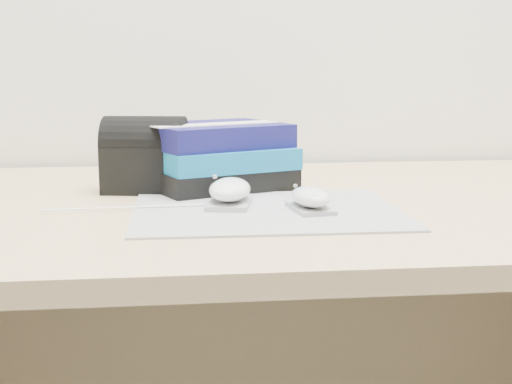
{
  "coord_description": "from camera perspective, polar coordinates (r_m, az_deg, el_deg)",
  "views": [
    {
      "loc": [
        -0.17,
        0.49,
        0.94
      ],
      "look_at": [
        -0.06,
        1.42,
        0.77
      ],
      "focal_mm": 50.0,
      "sensor_mm": 36.0,
      "label": 1
    }
  ],
  "objects": [
    {
      "name": "pouch",
      "position": [
        1.19,
        -8.83,
        2.93
      ],
      "size": [
        0.15,
        0.12,
        0.13
      ],
      "color": "black",
      "rests_on": "desk"
    },
    {
      "name": "usb_cable",
      "position": [
        1.05,
        -10.5,
        -1.24
      ],
      "size": [
        0.23,
        0.02,
        0.0
      ],
      "primitive_type": "cylinder",
      "rotation": [
        0.0,
        1.57,
        0.07
      ],
      "color": "white",
      "rests_on": "mousepad"
    },
    {
      "name": "mouse_front",
      "position": [
        1.02,
        4.37,
        -0.54
      ],
      "size": [
        0.06,
        0.1,
        0.04
      ],
      "color": "#979699",
      "rests_on": "mousepad"
    },
    {
      "name": "mousepad",
      "position": [
        1.02,
        0.9,
        -1.53
      ],
      "size": [
        0.38,
        0.3,
        0.0
      ],
      "primitive_type": "cube",
      "rotation": [
        0.0,
        0.0,
        -0.01
      ],
      "color": "gray",
      "rests_on": "desk"
    },
    {
      "name": "desk",
      "position": [
        1.25,
        1.5,
        -10.63
      ],
      "size": [
        1.6,
        0.8,
        0.73
      ],
      "color": "tan",
      "rests_on": "ground"
    },
    {
      "name": "mouse_rear",
      "position": [
        1.06,
        -2.11,
        0.02
      ],
      "size": [
        0.08,
        0.12,
        0.05
      ],
      "color": "#A7A7A9",
      "rests_on": "mousepad"
    },
    {
      "name": "book_stack",
      "position": [
        1.21,
        -3.11,
        2.84
      ],
      "size": [
        0.28,
        0.25,
        0.11
      ],
      "color": "black",
      "rests_on": "desk"
    }
  ]
}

